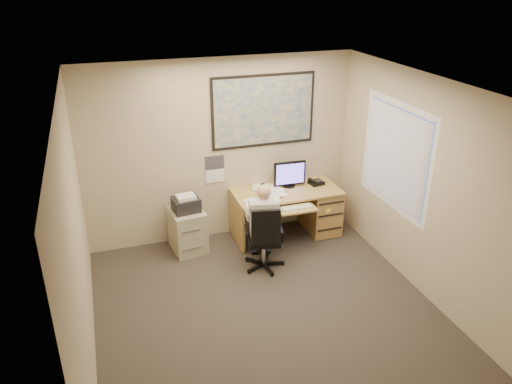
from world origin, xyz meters
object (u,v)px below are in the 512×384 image
object	(u,v)px
person	(263,226)
filing_cabinet	(187,227)
desk	(306,205)
office_chair	(265,250)

from	to	relation	value
person	filing_cabinet	bearing A→B (deg)	152.53
filing_cabinet	person	size ratio (longest dim) A/B	0.72
desk	office_chair	world-z (taller)	desk
office_chair	person	xyz separation A→B (m)	(-0.01, 0.07, 0.33)
desk	filing_cabinet	world-z (taller)	desk
filing_cabinet	office_chair	bearing A→B (deg)	-48.95
desk	person	world-z (taller)	person
filing_cabinet	person	distance (m)	1.19
desk	person	bearing A→B (deg)	-142.33
filing_cabinet	office_chair	xyz separation A→B (m)	(0.91, -0.82, -0.09)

